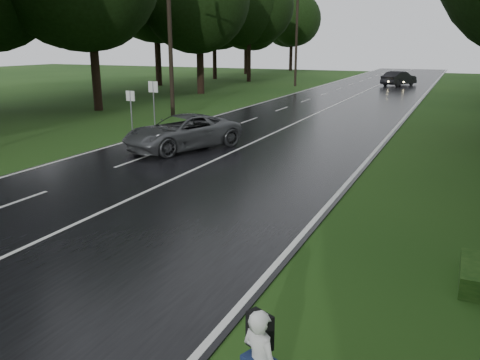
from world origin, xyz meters
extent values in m
plane|color=#214314|center=(0.00, 0.00, 0.00)|extent=(160.00, 160.00, 0.00)
cube|color=black|center=(0.00, 20.00, 0.02)|extent=(12.00, 140.00, 0.04)
cube|color=silver|center=(0.00, 20.00, 0.04)|extent=(0.12, 140.00, 0.01)
imported|color=#46494B|center=(-2.41, 10.91, 0.81)|extent=(4.58, 6.14, 1.55)
imported|color=black|center=(2.24, 50.69, 0.85)|extent=(3.62, 5.20, 1.63)
cube|color=black|center=(7.06, -2.73, 1.12)|extent=(0.40, 0.31, 0.50)
camera|label=1|loc=(9.14, -7.87, 4.75)|focal=36.11mm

